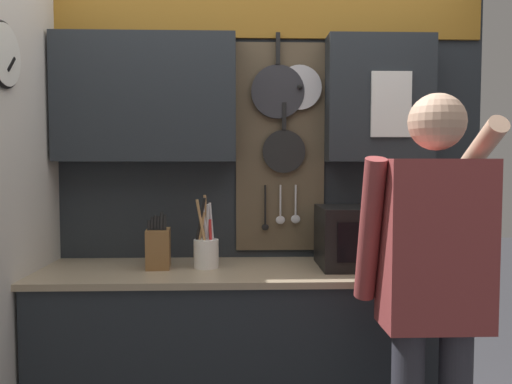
{
  "coord_description": "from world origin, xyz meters",
  "views": [
    {
      "loc": [
        -0.03,
        -2.37,
        1.44
      ],
      "look_at": [
        0.06,
        0.18,
        1.29
      ],
      "focal_mm": 35.0,
      "sensor_mm": 36.0,
      "label": 1
    }
  ],
  "objects_px": {
    "microwave": "(368,237)",
    "utensil_crock": "(206,250)",
    "knife_block": "(158,248)",
    "person": "(433,279)"
  },
  "relations": [
    {
      "from": "microwave",
      "to": "knife_block",
      "type": "height_order",
      "value": "microwave"
    },
    {
      "from": "person",
      "to": "knife_block",
      "type": "bearing_deg",
      "value": 152.08
    },
    {
      "from": "microwave",
      "to": "utensil_crock",
      "type": "relative_size",
      "value": 1.35
    },
    {
      "from": "microwave",
      "to": "knife_block",
      "type": "xyz_separation_m",
      "value": [
        -1.01,
        0.0,
        -0.05
      ]
    },
    {
      "from": "knife_block",
      "to": "utensil_crock",
      "type": "bearing_deg",
      "value": 0.3
    },
    {
      "from": "knife_block",
      "to": "person",
      "type": "xyz_separation_m",
      "value": [
        1.11,
        -0.59,
        -0.02
      ]
    },
    {
      "from": "microwave",
      "to": "knife_block",
      "type": "distance_m",
      "value": 1.02
    },
    {
      "from": "knife_block",
      "to": "person",
      "type": "relative_size",
      "value": 0.16
    },
    {
      "from": "microwave",
      "to": "utensil_crock",
      "type": "distance_m",
      "value": 0.79
    },
    {
      "from": "microwave",
      "to": "utensil_crock",
      "type": "bearing_deg",
      "value": 179.88
    }
  ]
}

